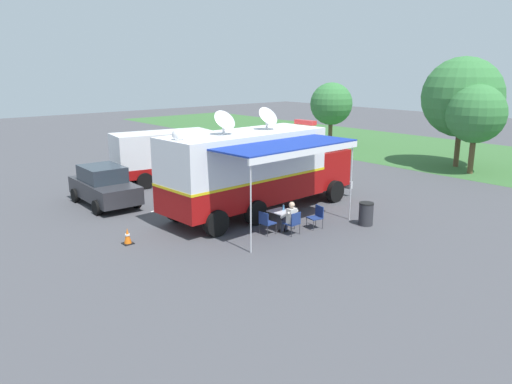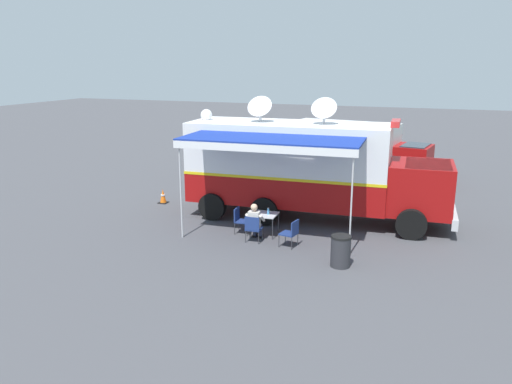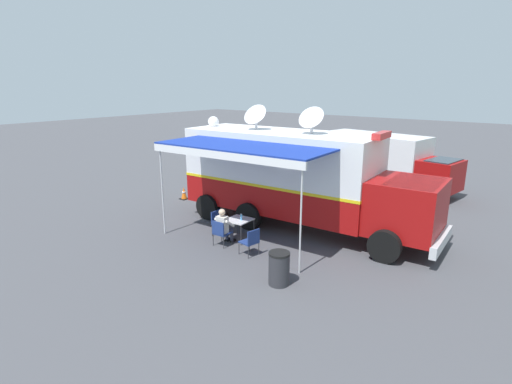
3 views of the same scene
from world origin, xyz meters
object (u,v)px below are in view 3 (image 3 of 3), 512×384
(folding_table, at_px, (239,221))
(folding_chair_beside_table, at_px, (219,221))
(water_bottle, at_px, (241,217))
(seated_responder, at_px, (224,226))
(folding_chair_at_table, at_px, (220,231))
(traffic_cone, at_px, (184,193))
(trash_bin, at_px, (279,268))
(car_behind_truck, at_px, (278,166))
(command_truck, at_px, (297,176))
(folding_chair_spare_by_truck, at_px, (251,240))
(support_truck, at_px, (383,161))

(folding_table, distance_m, folding_chair_beside_table, 0.87)
(folding_table, height_order, water_bottle, water_bottle)
(folding_table, bearing_deg, seated_responder, -11.25)
(folding_chair_at_table, bearing_deg, traffic_cone, -121.00)
(trash_bin, relative_size, car_behind_truck, 0.21)
(command_truck, relative_size, folding_chair_at_table, 11.04)
(trash_bin, bearing_deg, traffic_cone, -116.56)
(water_bottle, relative_size, folding_chair_spare_by_truck, 0.26)
(seated_responder, bearing_deg, folding_chair_spare_by_truck, 82.08)
(command_truck, relative_size, folding_table, 11.44)
(seated_responder, xyz_separation_m, car_behind_truck, (-8.28, -3.57, 0.23))
(traffic_cone, relative_size, support_truck, 0.08)
(folding_table, height_order, car_behind_truck, car_behind_truck)
(trash_bin, bearing_deg, support_truck, -171.80)
(folding_chair_beside_table, bearing_deg, folding_table, 96.40)
(folding_chair_spare_by_truck, distance_m, trash_bin, 2.01)
(folding_table, distance_m, traffic_cone, 5.72)
(folding_table, bearing_deg, traffic_cone, -113.53)
(command_truck, xyz_separation_m, water_bottle, (2.32, -0.72, -1.11))
(folding_table, xyz_separation_m, car_behind_truck, (-7.67, -3.69, 0.21))
(seated_responder, bearing_deg, car_behind_truck, -156.68)
(folding_chair_at_table, distance_m, trash_bin, 3.17)
(folding_table, distance_m, folding_chair_spare_by_truck, 1.41)
(folding_table, distance_m, support_truck, 10.01)
(command_truck, bearing_deg, trash_bin, 26.69)
(folding_chair_spare_by_truck, bearing_deg, support_truck, 179.71)
(folding_chair_at_table, bearing_deg, water_bottle, 163.68)
(trash_bin, height_order, traffic_cone, trash_bin)
(folding_table, bearing_deg, support_truck, 173.04)
(folding_chair_spare_by_truck, distance_m, car_behind_truck, 9.76)
(folding_chair_at_table, relative_size, car_behind_truck, 0.20)
(folding_chair_beside_table, height_order, support_truck, support_truck)
(command_truck, xyz_separation_m, folding_table, (2.31, -0.84, -1.27))
(folding_chair_beside_table, distance_m, seated_responder, 0.90)
(traffic_cone, bearing_deg, folding_chair_at_table, 59.00)
(seated_responder, height_order, traffic_cone, seated_responder)
(folding_table, distance_m, car_behind_truck, 8.52)
(traffic_cone, height_order, support_truck, support_truck)
(water_bottle, xyz_separation_m, folding_chair_at_table, (0.79, -0.23, -0.32))
(folding_table, relative_size, car_behind_truck, 0.20)
(folding_chair_spare_by_truck, relative_size, trash_bin, 0.96)
(folding_chair_spare_by_truck, xyz_separation_m, traffic_cone, (-3.07, -6.39, -0.23))
(command_truck, relative_size, support_truck, 1.36)
(seated_responder, relative_size, traffic_cone, 2.16)
(folding_table, height_order, trash_bin, trash_bin)
(folding_chair_at_table, xyz_separation_m, support_truck, (-10.71, 1.32, 0.87))
(folding_table, height_order, seated_responder, seated_responder)
(seated_responder, distance_m, support_truck, 10.63)
(folding_chair_at_table, height_order, folding_chair_spare_by_truck, same)
(traffic_cone, bearing_deg, folding_chair_beside_table, 61.57)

